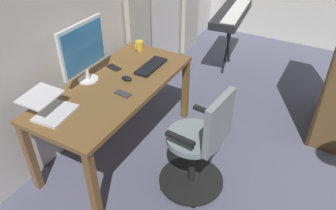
{
  "coord_description": "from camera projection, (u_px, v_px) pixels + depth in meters",
  "views": [
    {
      "loc": [
        2.54,
        -0.99,
        2.25
      ],
      "look_at": [
        0.74,
        -1.99,
        0.79
      ],
      "focal_mm": 35.54,
      "sensor_mm": 36.0,
      "label": 1
    }
  ],
  "objects": [
    {
      "name": "computer_monitor",
      "position": [
        83.0,
        49.0,
        2.77
      ],
      "size": [
        0.52,
        0.18,
        0.53
      ],
      "color": "white",
      "rests_on": "desk"
    },
    {
      "name": "laptop",
      "position": [
        50.0,
        107.0,
        2.51
      ],
      "size": [
        0.34,
        0.37,
        0.15
      ],
      "rotation": [
        0.0,
        0.0,
        0.11
      ],
      "color": "silver",
      "rests_on": "desk"
    },
    {
      "name": "cell_phone_by_monitor",
      "position": [
        114.0,
        67.0,
        3.12
      ],
      "size": [
        0.1,
        0.16,
        0.01
      ],
      "primitive_type": "cube",
      "rotation": [
        0.0,
        0.0,
        -0.24
      ],
      "color": "black",
      "rests_on": "desk"
    },
    {
      "name": "cell_phone_face_up",
      "position": [
        123.0,
        94.0,
        2.75
      ],
      "size": [
        0.08,
        0.15,
        0.01
      ],
      "primitive_type": "cube",
      "rotation": [
        0.0,
        0.0,
        -0.1
      ],
      "color": "#333338",
      "rests_on": "desk"
    },
    {
      "name": "piano_keyboard",
      "position": [
        231.0,
        15.0,
        4.2
      ],
      "size": [
        1.04,
        0.44,
        0.82
      ],
      "rotation": [
        0.0,
        0.0,
        0.12
      ],
      "color": "black",
      "rests_on": "ground"
    },
    {
      "name": "office_chair",
      "position": [
        199.0,
        147.0,
        2.63
      ],
      "size": [
        0.56,
        0.56,
        0.97
      ],
      "rotation": [
        0.0,
        0.0,
        3.05
      ],
      "color": "black",
      "rests_on": "ground"
    },
    {
      "name": "desk",
      "position": [
        115.0,
        92.0,
        2.93
      ],
      "size": [
        1.59,
        0.73,
        0.73
      ],
      "color": "brown",
      "rests_on": "ground"
    },
    {
      "name": "computer_mouse",
      "position": [
        127.0,
        78.0,
        2.93
      ],
      "size": [
        0.06,
        0.1,
        0.04
      ],
      "primitive_type": "ellipsoid",
      "color": "black",
      "rests_on": "desk"
    },
    {
      "name": "computer_keyboard",
      "position": [
        151.0,
        66.0,
        3.12
      ],
      "size": [
        0.38,
        0.14,
        0.02
      ],
      "primitive_type": "cube",
      "color": "black",
      "rests_on": "desk"
    },
    {
      "name": "mug_tea",
      "position": [
        139.0,
        46.0,
        3.4
      ],
      "size": [
        0.13,
        0.08,
        0.1
      ],
      "color": "gold",
      "rests_on": "desk"
    }
  ]
}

